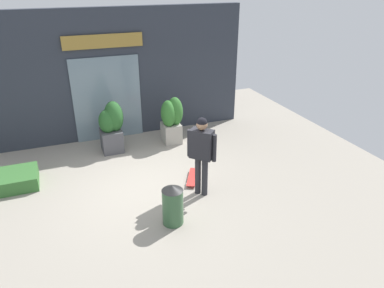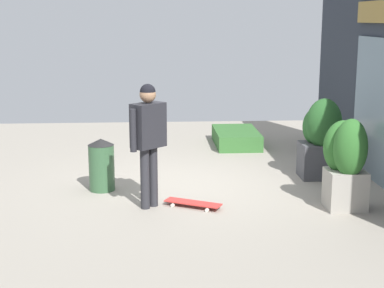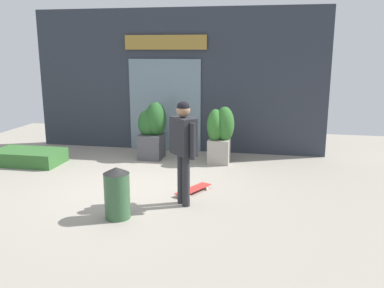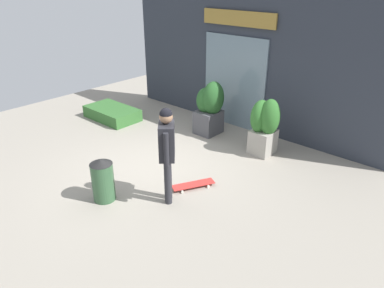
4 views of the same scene
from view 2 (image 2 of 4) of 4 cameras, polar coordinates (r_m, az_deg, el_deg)
name	(u,v)px [view 2 (image 2 of 4)]	position (r m, az deg, el deg)	size (l,w,h in m)	color
ground_plane	(194,186)	(9.45, 0.16, -4.15)	(12.00, 12.00, 0.00)	gray
skateboarder	(148,132)	(8.18, -4.29, 1.20)	(0.52, 0.52, 1.78)	#28282D
skateboard	(193,203)	(8.41, 0.09, -5.79)	(0.57, 0.84, 0.08)	red
planter_box_left	(320,137)	(10.01, 12.43, 0.67)	(0.66, 0.64, 1.37)	#47474C
planter_box_right	(346,160)	(8.45, 14.84, -1.56)	(0.62, 0.59, 1.32)	gray
trash_bin	(102,164)	(9.25, -8.84, -1.99)	(0.41, 0.41, 0.83)	#335938
hedge_ledge	(236,138)	(12.49, 4.34, 0.63)	(1.55, 0.90, 0.32)	#33662D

